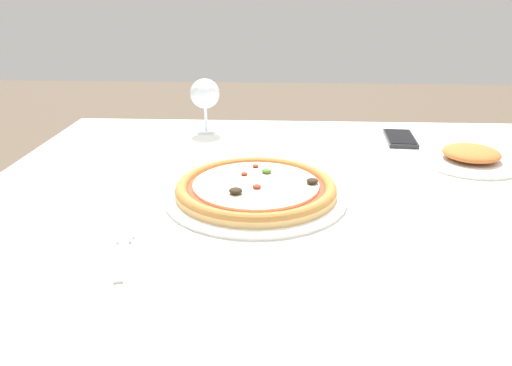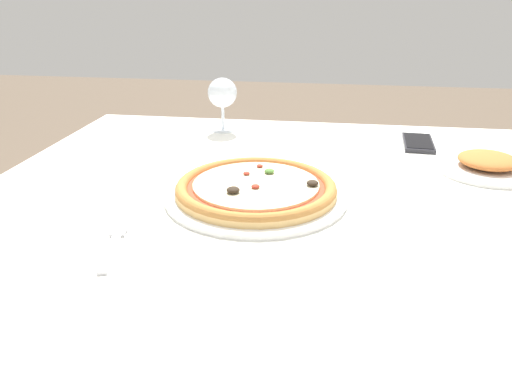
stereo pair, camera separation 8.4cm
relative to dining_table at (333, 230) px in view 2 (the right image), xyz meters
The scene contains 6 objects.
dining_table is the anchor object (origin of this frame).
pizza_plate 0.18m from the dining_table, 164.67° to the right, with size 0.33×0.33×0.04m.
fork 0.42m from the dining_table, 143.65° to the right, with size 0.06×0.17×0.00m.
wine_glass_far_left 0.53m from the dining_table, 126.71° to the left, with size 0.08×0.08×0.14m.
cell_phone 0.41m from the dining_table, 59.68° to the left, with size 0.08×0.15×0.01m.
side_plate 0.37m from the dining_table, 28.78° to the left, with size 0.21×0.21×0.04m.
Camera 2 is at (-0.02, -0.88, 1.08)m, focal length 35.00 mm.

